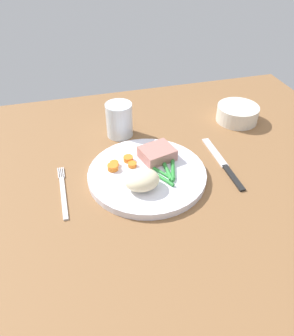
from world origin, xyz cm
name	(u,v)px	position (x,y,z in cm)	size (l,w,h in cm)	color
dining_table	(141,185)	(0.00, 0.00, 1.00)	(120.00, 90.00, 2.00)	brown
dinner_plate	(147,174)	(1.62, 1.08, 2.80)	(26.35, 26.35, 1.60)	white
meat_portion	(157,153)	(5.17, 5.23, 4.97)	(7.38, 6.24, 2.74)	#B2756B
mashed_potatoes	(142,180)	(-0.75, -3.66, 5.63)	(7.36, 6.14, 4.05)	beige
carrot_slices	(121,164)	(-3.52, 4.65, 4.16)	(6.63, 4.54, 1.27)	orange
green_beans	(167,172)	(5.77, -0.70, 3.99)	(6.50, 8.96, 0.84)	#2D8C38
fork	(63,192)	(-16.96, 0.83, 2.20)	(1.44, 16.60, 0.40)	silver
knife	(223,164)	(20.13, 0.80, 2.20)	(1.70, 20.50, 0.64)	black
water_glass	(119,122)	(-0.70, 19.92, 5.78)	(6.86, 6.86, 8.91)	silver
salad_bowl	(237,113)	(32.56, 18.51, 4.50)	(11.45, 11.45, 4.43)	silver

